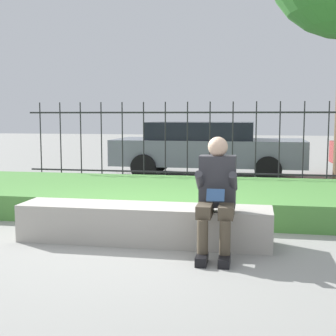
# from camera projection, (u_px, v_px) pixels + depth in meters

# --- Properties ---
(ground_plane) EXTENTS (60.00, 60.00, 0.00)m
(ground_plane) POSITION_uv_depth(u_px,v_px,m) (140.00, 242.00, 5.39)
(ground_plane) COLOR gray
(stone_bench) EXTENTS (2.89, 0.56, 0.43)m
(stone_bench) POSITION_uv_depth(u_px,v_px,m) (144.00, 226.00, 5.36)
(stone_bench) COLOR #ADA89E
(stone_bench) RESTS_ON ground_plane
(person_seated_reader) EXTENTS (0.42, 0.73, 1.23)m
(person_seated_reader) POSITION_uv_depth(u_px,v_px,m) (217.00, 192.00, 4.84)
(person_seated_reader) COLOR black
(person_seated_reader) RESTS_ON ground_plane
(grass_berm) EXTENTS (8.53, 2.63, 0.35)m
(grass_berm) POSITION_uv_depth(u_px,v_px,m) (171.00, 197.00, 7.34)
(grass_berm) COLOR #4C893D
(grass_berm) RESTS_ON ground_plane
(iron_fence) EXTENTS (6.53, 0.03, 1.71)m
(iron_fence) POSITION_uv_depth(u_px,v_px,m) (187.00, 144.00, 9.06)
(iron_fence) COLOR #232326
(iron_fence) RESTS_ON ground_plane
(car_parked_center) EXTENTS (4.45, 1.96, 1.29)m
(car_parked_center) POSITION_uv_depth(u_px,v_px,m) (207.00, 147.00, 11.12)
(car_parked_center) COLOR slate
(car_parked_center) RESTS_ON ground_plane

